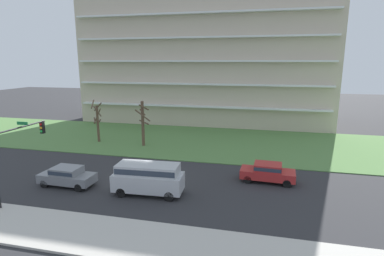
% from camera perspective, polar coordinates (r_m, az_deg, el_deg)
% --- Properties ---
extents(ground, '(160.00, 160.00, 0.00)m').
position_cam_1_polar(ground, '(25.89, -9.25, -10.02)').
color(ground, '#2D2D30').
extents(sidewalk_curb_near, '(80.00, 4.00, 0.15)m').
position_cam_1_polar(sidewalk_curb_near, '(19.48, -18.61, -18.25)').
color(sidewalk_curb_near, '#BCB7AD').
rests_on(sidewalk_curb_near, ground).
extents(grass_lawn_strip, '(80.00, 16.00, 0.08)m').
position_cam_1_polar(grass_lawn_strip, '(38.52, -1.39, -2.29)').
color(grass_lawn_strip, '#547F42').
rests_on(grass_lawn_strip, ground).
extents(apartment_building, '(38.91, 13.09, 19.66)m').
position_cam_1_polar(apartment_building, '(51.00, 2.58, 12.41)').
color(apartment_building, beige).
rests_on(apartment_building, ground).
extents(tree_far_left, '(1.31, 1.32, 5.24)m').
position_cam_1_polar(tree_far_left, '(38.96, -17.27, 1.23)').
color(tree_far_left, brown).
rests_on(tree_far_left, ground).
extents(tree_left, '(1.65, 1.33, 5.33)m').
position_cam_1_polar(tree_left, '(35.73, -9.18, 1.06)').
color(tree_left, brown).
rests_on(tree_left, ground).
extents(sedan_gray_near_left, '(4.44, 1.89, 1.57)m').
position_cam_1_polar(sedan_gray_near_left, '(26.55, -22.35, -8.23)').
color(sedan_gray_near_left, slate).
rests_on(sedan_gray_near_left, ground).
extents(van_silver_center_left, '(5.30, 2.27, 2.36)m').
position_cam_1_polar(van_silver_center_left, '(23.19, -8.22, -8.99)').
color(van_silver_center_left, '#B7BABF').
rests_on(van_silver_center_left, ground).
extents(sedan_red_center_right, '(4.49, 2.03, 1.57)m').
position_cam_1_polar(sedan_red_center_right, '(26.15, 13.97, -7.95)').
color(sedan_red_center_right, '#B22828').
rests_on(sedan_red_center_right, ground).
extents(traffic_signal_mast, '(0.90, 5.17, 5.55)m').
position_cam_1_polar(traffic_signal_mast, '(24.91, -30.25, -3.21)').
color(traffic_signal_mast, black).
rests_on(traffic_signal_mast, ground).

